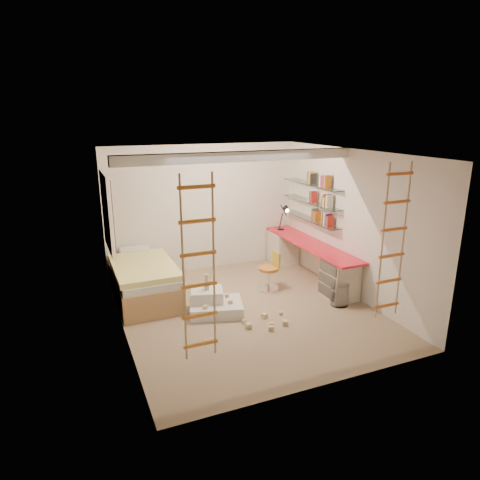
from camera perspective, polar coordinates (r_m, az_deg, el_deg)
name	(u,v)px	position (r m, az deg, el deg)	size (l,w,h in m)	color
floor	(247,310)	(7.26, 0.93, -9.37)	(4.50, 4.50, 0.00)	#957B60
ceiling_beam	(240,156)	(6.85, 0.00, 11.07)	(4.00, 0.18, 0.16)	white
window_frame	(107,212)	(7.68, -17.30, 3.59)	(0.06, 1.15, 1.35)	white
window_blind	(110,212)	(7.69, -17.00, 3.62)	(0.02, 1.00, 1.20)	#4C2D1E
rope_ladder_left	(199,270)	(4.72, -5.52, -3.97)	(0.41, 0.04, 2.13)	orange
rope_ladder_right	(393,243)	(6.04, 19.71, -0.32)	(0.41, 0.04, 2.13)	#CD6123
waste_bin	(340,295)	(7.58, 13.15, -7.10)	(0.30, 0.30, 0.38)	white
desk	(309,259)	(8.56, 9.19, -2.57)	(0.56, 2.80, 0.75)	red
shelves	(311,202)	(8.58, 9.45, 5.04)	(0.25, 1.80, 0.71)	white
bed	(143,280)	(7.83, -12.76, -5.19)	(1.02, 2.00, 0.69)	#AD7F51
task_lamp	(285,214)	(9.14, 5.99, 3.53)	(0.14, 0.36, 0.57)	black
swivel_chair	(270,276)	(7.99, 3.96, -4.84)	(0.44, 0.44, 0.72)	#BB6D24
play_platform	(213,304)	(7.15, -3.57, -8.49)	(1.01, 0.88, 0.38)	silver
toy_blocks	(241,307)	(6.92, 0.17, -8.89)	(1.25, 1.12, 0.65)	#CCB284
books	(311,196)	(8.56, 9.49, 5.80)	(0.14, 0.70, 0.92)	red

